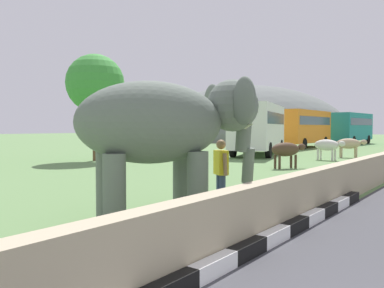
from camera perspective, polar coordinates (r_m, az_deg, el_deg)
name	(u,v)px	position (r m, az deg, el deg)	size (l,w,h in m)	color
barrier_parapet	(234,221)	(6.34, 5.95, -10.85)	(28.00, 0.36, 1.00)	tan
elephant	(168,125)	(8.38, -3.45, 2.67)	(3.95, 3.51, 3.01)	slate
person_handler	(221,170)	(9.59, 4.15, -3.73)	(0.46, 0.59, 1.66)	navy
bus_white	(258,125)	(28.26, 9.45, 2.65)	(8.41, 4.70, 3.50)	silver
bus_orange	(303,126)	(39.26, 15.53, 2.53)	(9.08, 2.73, 3.50)	orange
bus_teal	(350,126)	(48.82, 21.66, 2.41)	(8.48, 2.87, 3.50)	teal
cow_near	(286,150)	(19.39, 13.30, -0.84)	(1.83, 1.34, 1.23)	#473323
cow_mid	(327,145)	(24.79, 18.73, -0.20)	(0.80, 1.92, 1.23)	beige
cow_far	(349,144)	(27.44, 21.51, 0.00)	(1.25, 1.87, 1.23)	tan
tree_distant	(95,84)	(23.98, -13.65, 8.33)	(3.35, 3.35, 6.15)	brown
hill_east	(250,139)	(66.44, 8.34, 0.72)	(38.87, 31.10, 17.26)	slate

